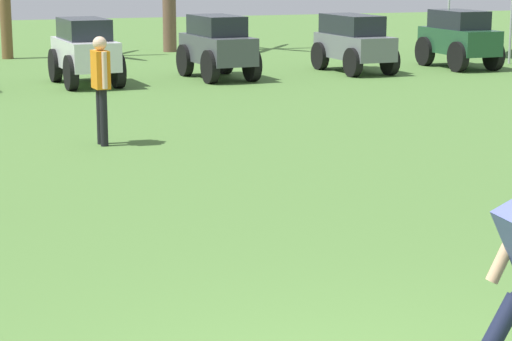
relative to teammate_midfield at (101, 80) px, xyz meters
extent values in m
cylinder|color=tan|center=(0.78, -9.10, 0.00)|extent=(0.29, 0.10, 0.49)
cylinder|color=black|center=(0.01, -0.09, -0.53)|extent=(0.12, 0.12, 0.82)
cylinder|color=black|center=(-0.01, 0.09, -0.53)|extent=(0.12, 0.12, 0.82)
cube|color=orange|center=(0.00, 0.00, 0.15)|extent=(0.23, 0.36, 0.54)
cylinder|color=beige|center=(0.02, -0.21, 0.16)|extent=(0.08, 0.08, 0.52)
cylinder|color=beige|center=(-0.02, 0.21, 0.16)|extent=(0.08, 0.08, 0.52)
sphere|color=beige|center=(0.00, 0.00, 0.52)|extent=(0.22, 0.22, 0.20)
cube|color=silver|center=(0.98, 7.06, -0.28)|extent=(1.12, 2.40, 0.60)
cube|color=#1E232B|center=(0.98, 7.11, 0.24)|extent=(0.95, 1.60, 0.44)
cylinder|color=black|center=(0.45, 7.80, -0.58)|extent=(0.22, 0.73, 0.72)
cylinder|color=black|center=(1.42, 7.86, -0.58)|extent=(0.22, 0.73, 0.72)
cylinder|color=black|center=(0.54, 6.25, -0.58)|extent=(0.22, 0.73, 0.72)
cylinder|color=black|center=(1.52, 6.31, -0.58)|extent=(0.22, 0.73, 0.72)
cube|color=#474C51|center=(3.96, 7.21, -0.28)|extent=(1.18, 2.42, 0.60)
cube|color=#1E232B|center=(3.95, 7.26, 0.24)|extent=(0.99, 1.62, 0.44)
cylinder|color=black|center=(3.40, 7.94, -0.58)|extent=(0.24, 0.73, 0.72)
cylinder|color=black|center=(4.38, 8.03, -0.58)|extent=(0.24, 0.73, 0.72)
cylinder|color=black|center=(3.53, 6.39, -0.58)|extent=(0.24, 0.73, 0.72)
cylinder|color=black|center=(4.51, 6.47, -0.58)|extent=(0.24, 0.73, 0.72)
cube|color=slate|center=(7.37, 7.36, -0.34)|extent=(1.11, 2.45, 0.55)
cube|color=#1E232B|center=(7.36, 7.51, 0.17)|extent=(0.95, 1.85, 0.46)
cylinder|color=black|center=(6.84, 8.17, -0.61)|extent=(0.22, 0.67, 0.66)
cylinder|color=black|center=(7.79, 8.23, -0.61)|extent=(0.22, 0.67, 0.66)
cylinder|color=black|center=(6.94, 6.50, -0.61)|extent=(0.22, 0.67, 0.66)
cylinder|color=black|center=(7.90, 6.56, -0.61)|extent=(0.22, 0.67, 0.66)
cube|color=#235133|center=(10.18, 7.38, -0.28)|extent=(1.02, 2.37, 0.60)
cube|color=#1E232B|center=(10.18, 7.43, 0.24)|extent=(0.89, 1.56, 0.44)
cylinder|color=black|center=(9.68, 8.15, -0.58)|extent=(0.19, 0.72, 0.72)
cylinder|color=black|center=(10.66, 8.17, -0.58)|extent=(0.19, 0.72, 0.72)
cylinder|color=black|center=(9.71, 6.59, -0.58)|extent=(0.19, 0.72, 0.72)
cylinder|color=black|center=(10.69, 6.61, -0.58)|extent=(0.19, 0.72, 0.72)
cylinder|color=#B2B5BA|center=(11.93, 10.95, 0.11)|extent=(0.06, 0.06, 2.10)
cylinder|color=#B2B5BA|center=(11.93, 7.82, 0.11)|extent=(0.06, 0.06, 2.10)
camera|label=1|loc=(-2.58, -14.08, 1.70)|focal=70.00mm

